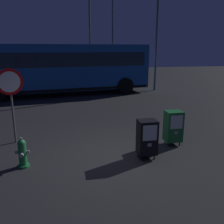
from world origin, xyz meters
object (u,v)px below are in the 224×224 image
object	(u,v)px
fire_hydrant	(22,153)
street_light_far_right	(158,16)
bus_near	(62,66)
stop_sign	(10,90)
street_light_far_left	(90,19)
street_light_near_right	(113,27)
bus_far	(11,63)
newspaper_box_primary	(173,126)
newspaper_box_secondary	(147,137)

from	to	relation	value
fire_hydrant	street_light_far_right	bearing A→B (deg)	54.93
fire_hydrant	bus_near	world-z (taller)	bus_near
stop_sign	street_light_far_left	world-z (taller)	street_light_far_left
street_light_near_right	street_light_far_left	bearing A→B (deg)	150.37
street_light_near_right	bus_far	bearing A→B (deg)	168.36
fire_hydrant	stop_sign	xyz separation A→B (m)	(-0.47, 1.71, 1.25)
street_light_far_left	bus_far	bearing A→B (deg)	173.75
bus_far	street_light_far_right	size ratio (longest dim) A/B	1.25
bus_far	street_light_far_left	distance (m)	6.82
bus_far	street_light_far_right	xyz separation A→B (m)	(9.93, -4.43, 3.07)
newspaper_box_primary	bus_near	distance (m)	9.72
stop_sign	street_light_near_right	world-z (taller)	street_light_near_right
fire_hydrant	newspaper_box_secondary	distance (m)	3.09
newspaper_box_primary	newspaper_box_secondary	size ratio (longest dim) A/B	1.00
newspaper_box_primary	stop_sign	bearing A→B (deg)	167.16
fire_hydrant	street_light_near_right	xyz separation A→B (m)	(4.77, 12.97, 3.96)
stop_sign	street_light_near_right	xyz separation A→B (m)	(5.24, 11.26, 2.71)
newspaper_box_primary	street_light_far_right	bearing A→B (deg)	72.63
fire_hydrant	street_light_far_left	distance (m)	14.94
bus_far	newspaper_box_primary	bearing A→B (deg)	-62.90
stop_sign	fire_hydrant	bearing A→B (deg)	-74.59
fire_hydrant	bus_far	distance (m)	14.87
newspaper_box_secondary	bus_far	world-z (taller)	bus_far
street_light_far_left	street_light_far_right	distance (m)	5.45
stop_sign	street_light_far_right	xyz separation A→B (m)	(7.56, 8.39, 3.18)
fire_hydrant	stop_sign	size ratio (longest dim) A/B	0.33
newspaper_box_primary	street_light_near_right	xyz separation A→B (m)	(0.63, 12.31, 3.74)
bus_far	street_light_near_right	world-z (taller)	street_light_near_right
fire_hydrant	street_light_far_left	xyz separation A→B (m)	(3.17, 13.88, 4.53)
newspaper_box_primary	street_light_far_left	distance (m)	13.94
newspaper_box_primary	street_light_far_right	size ratio (longest dim) A/B	0.12
fire_hydrant	bus_near	bearing A→B (deg)	84.34
street_light_near_right	stop_sign	bearing A→B (deg)	-114.94
fire_hydrant	street_light_near_right	distance (m)	14.37
newspaper_box_primary	stop_sign	world-z (taller)	stop_sign
bus_near	newspaper_box_secondary	bearing A→B (deg)	-86.13
newspaper_box_primary	bus_near	bearing A→B (deg)	109.18
fire_hydrant	street_light_far_left	world-z (taller)	street_light_far_left
bus_far	street_light_far_right	distance (m)	11.30
fire_hydrant	street_light_far_left	bearing A→B (deg)	77.15
bus_near	fire_hydrant	bearing A→B (deg)	-103.89
newspaper_box_primary	newspaper_box_secondary	xyz separation A→B (m)	(-1.06, -0.74, 0.00)
newspaper_box_primary	bus_near	size ratio (longest dim) A/B	0.09
newspaper_box_primary	street_light_far_right	world-z (taller)	street_light_far_right
street_light_far_left	street_light_near_right	bearing A→B (deg)	-29.63
stop_sign	bus_far	distance (m)	13.04
newspaper_box_secondary	street_light_far_right	distance (m)	11.73
newspaper_box_secondary	street_light_far_left	bearing A→B (deg)	89.65
street_light_far_right	newspaper_box_primary	bearing A→B (deg)	-107.37
bus_far	street_light_far_left	world-z (taller)	street_light_far_left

